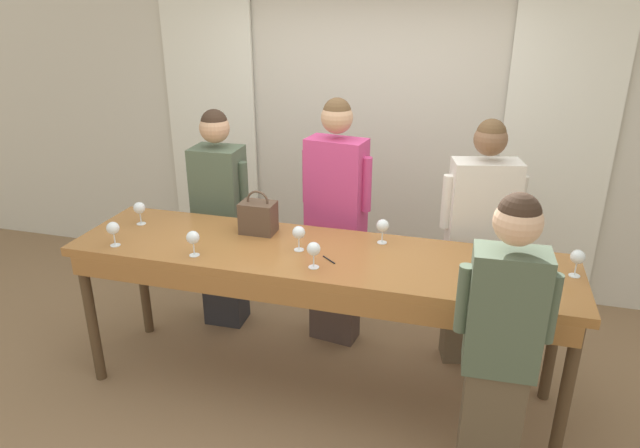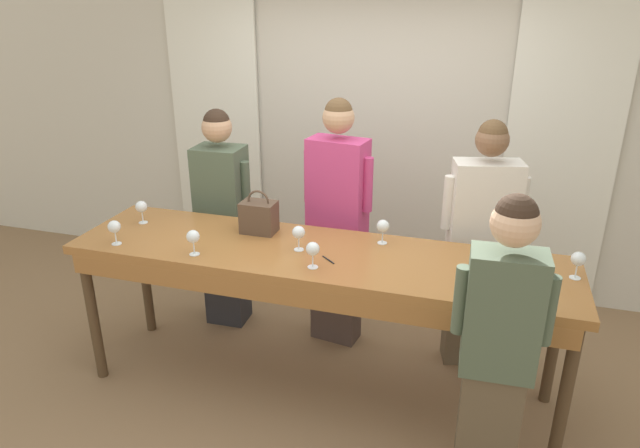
# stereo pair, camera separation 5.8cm
# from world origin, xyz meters

# --- Properties ---
(ground_plane) EXTENTS (18.00, 18.00, 0.00)m
(ground_plane) POSITION_xyz_m (0.00, 0.00, 0.00)
(ground_plane) COLOR #846647
(wall_back) EXTENTS (12.00, 0.06, 2.80)m
(wall_back) POSITION_xyz_m (0.00, 1.74, 1.40)
(wall_back) COLOR beige
(wall_back) RESTS_ON ground_plane
(curtain_panel_left) EXTENTS (0.84, 0.03, 2.69)m
(curtain_panel_left) POSITION_xyz_m (-1.48, 1.67, 1.34)
(curtain_panel_left) COLOR white
(curtain_panel_left) RESTS_ON ground_plane
(curtain_panel_right) EXTENTS (0.84, 0.03, 2.69)m
(curtain_panel_right) POSITION_xyz_m (1.48, 1.67, 1.34)
(curtain_panel_right) COLOR white
(curtain_panel_right) RESTS_ON ground_plane
(tasting_bar) EXTENTS (3.08, 0.77, 1.01)m
(tasting_bar) POSITION_xyz_m (0.00, -0.02, 0.92)
(tasting_bar) COLOR #9E6633
(tasting_bar) RESTS_ON ground_plane
(wine_bottle) EXTENTS (0.08, 0.08, 0.34)m
(wine_bottle) POSITION_xyz_m (1.09, -0.03, 1.13)
(wine_bottle) COLOR black
(wine_bottle) RESTS_ON tasting_bar
(handbag) EXTENTS (0.23, 0.16, 0.29)m
(handbag) POSITION_xyz_m (-0.45, 0.18, 1.12)
(handbag) COLOR brown
(handbag) RESTS_ON tasting_bar
(wine_glass_front_left) EXTENTS (0.08, 0.08, 0.16)m
(wine_glass_front_left) POSITION_xyz_m (0.36, 0.24, 1.12)
(wine_glass_front_left) COLOR white
(wine_glass_front_left) RESTS_ON tasting_bar
(wine_glass_front_mid) EXTENTS (0.08, 0.08, 0.16)m
(wine_glass_front_mid) POSITION_xyz_m (1.47, 0.08, 1.12)
(wine_glass_front_mid) COLOR white
(wine_glass_front_mid) RESTS_ON tasting_bar
(wine_glass_front_right) EXTENTS (0.08, 0.08, 0.16)m
(wine_glass_front_right) POSITION_xyz_m (-0.11, -0.01, 1.12)
(wine_glass_front_right) COLOR white
(wine_glass_front_right) RESTS_ON tasting_bar
(wine_glass_center_left) EXTENTS (0.08, 0.08, 0.16)m
(wine_glass_center_left) POSITION_xyz_m (-1.23, -0.26, 1.12)
(wine_glass_center_left) COLOR white
(wine_glass_center_left) RESTS_ON tasting_bar
(wine_glass_center_mid) EXTENTS (0.08, 0.08, 0.16)m
(wine_glass_center_mid) POSITION_xyz_m (-0.69, -0.26, 1.12)
(wine_glass_center_mid) COLOR white
(wine_glass_center_mid) RESTS_ON tasting_bar
(wine_glass_center_right) EXTENTS (0.08, 0.08, 0.16)m
(wine_glass_center_right) POSITION_xyz_m (0.04, -0.21, 1.12)
(wine_glass_center_right) COLOR white
(wine_glass_center_right) RESTS_ON tasting_bar
(wine_glass_back_left) EXTENTS (0.08, 0.08, 0.16)m
(wine_glass_back_left) POSITION_xyz_m (-1.27, 0.10, 1.12)
(wine_glass_back_left) COLOR white
(wine_glass_back_left) RESTS_ON tasting_bar
(pen) EXTENTS (0.10, 0.08, 0.01)m
(pen) POSITION_xyz_m (0.11, -0.10, 1.01)
(pen) COLOR black
(pen) RESTS_ON tasting_bar
(guest_olive_jacket) EXTENTS (0.47, 0.29, 1.71)m
(guest_olive_jacket) POSITION_xyz_m (-0.94, 0.63, 0.89)
(guest_olive_jacket) COLOR #28282D
(guest_olive_jacket) RESTS_ON ground_plane
(guest_pink_top) EXTENTS (0.52, 0.28, 1.84)m
(guest_pink_top) POSITION_xyz_m (-0.04, 0.63, 0.96)
(guest_pink_top) COLOR #473833
(guest_pink_top) RESTS_ON ground_plane
(guest_cream_sweater) EXTENTS (0.55, 0.32, 1.75)m
(guest_cream_sweater) POSITION_xyz_m (0.95, 0.63, 0.91)
(guest_cream_sweater) COLOR brown
(guest_cream_sweater) RESTS_ON ground_plane
(host_pouring) EXTENTS (0.46, 0.22, 1.68)m
(host_pouring) POSITION_xyz_m (1.08, -0.59, 0.90)
(host_pouring) COLOR brown
(host_pouring) RESTS_ON ground_plane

